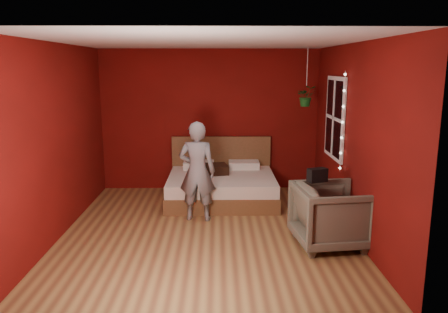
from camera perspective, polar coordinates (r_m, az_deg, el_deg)
floor at (r=6.25m, az=-2.19°, el=-9.75°), size 4.50×4.50×0.00m
room_walls at (r=5.85m, az=-2.31°, el=5.73°), size 4.04×4.54×2.62m
window at (r=7.00m, az=14.25°, el=4.90°), size 0.05×0.97×1.27m
fairy_lights at (r=6.49m, az=15.22°, el=4.34°), size 0.04×0.04×1.45m
bed at (r=7.60m, az=-0.32°, el=-3.73°), size 1.83×1.56×1.01m
person at (r=6.51m, az=-3.52°, el=-1.96°), size 0.59×0.42×1.50m
armchair at (r=5.83m, az=13.74°, el=-7.50°), size 0.99×0.97×0.81m
handbag at (r=5.81m, az=12.10°, el=-2.39°), size 0.28×0.21×0.18m
throw_pillow at (r=7.59m, az=-1.20°, el=-1.65°), size 0.49×0.49×0.15m
hanging_plant at (r=7.39m, az=10.68°, el=7.77°), size 0.31×0.27×0.97m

